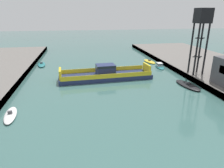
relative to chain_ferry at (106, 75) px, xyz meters
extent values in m
cube|color=navy|center=(0.00, 0.00, -0.58)|extent=(24.31, 7.82, 1.10)
cube|color=yellow|center=(-0.18, 3.19, 0.52)|extent=(23.00, 1.38, 1.10)
cube|color=yellow|center=(0.18, -3.19, 0.52)|extent=(23.00, 1.38, 1.10)
cube|color=navy|center=(0.00, 0.00, 1.32)|extent=(4.99, 3.84, 2.71)
cube|color=black|center=(0.00, 0.00, 2.33)|extent=(5.03, 3.88, 0.60)
cube|color=yellow|center=(11.48, 0.63, 1.07)|extent=(0.75, 4.58, 2.20)
cube|color=yellow|center=(-11.48, -0.63, 1.07)|extent=(0.75, 4.58, 2.20)
ellipsoid|color=white|center=(-18.65, -17.48, -0.87)|extent=(2.80, 6.64, 0.52)
cube|color=#4C4C51|center=(-18.65, -17.48, -0.36)|extent=(0.71, 0.49, 0.50)
ellipsoid|color=black|center=(18.31, -9.14, -0.84)|extent=(3.93, 8.51, 0.58)
cube|color=#4C4C51|center=(18.31, -9.14, -0.30)|extent=(1.05, 0.53, 0.50)
ellipsoid|color=#237075|center=(-18.91, 17.76, -0.84)|extent=(3.32, 7.58, 0.58)
cube|color=#4C4C51|center=(-18.91, 17.76, -0.30)|extent=(0.86, 0.51, 0.50)
ellipsoid|color=#237075|center=(18.65, 8.42, -0.95)|extent=(3.02, 6.81, 0.36)
cube|color=silver|center=(18.71, 8.92, -0.27)|extent=(1.84, 2.48, 1.01)
cube|color=black|center=(18.71, 8.92, -0.14)|extent=(1.89, 2.55, 0.30)
ellipsoid|color=yellow|center=(17.99, 15.93, -0.89)|extent=(3.43, 7.27, 0.49)
cube|color=#4C4C51|center=(17.99, 15.93, -0.40)|extent=(0.92, 0.51, 0.50)
cylinder|color=black|center=(22.23, -2.15, 6.52)|extent=(0.44, 0.44, 12.76)
cylinder|color=black|center=(24.78, -2.15, 6.52)|extent=(0.44, 0.44, 12.76)
cylinder|color=black|center=(22.23, -4.70, 6.52)|extent=(0.44, 0.44, 12.76)
cylinder|color=black|center=(24.78, -4.70, 6.52)|extent=(0.44, 0.44, 12.76)
cube|color=black|center=(23.50, -3.43, 4.60)|extent=(2.56, 0.20, 0.20)
cube|color=black|center=(23.50, -3.43, 4.60)|extent=(0.20, 2.56, 0.20)
cube|color=black|center=(23.50, -3.43, 9.32)|extent=(2.56, 0.20, 0.20)
cube|color=black|center=(23.50, -3.43, 9.32)|extent=(0.20, 2.56, 0.20)
cube|color=black|center=(23.50, -3.43, 14.65)|extent=(3.32, 3.32, 3.51)
camera|label=1|loc=(-7.02, -49.60, 15.24)|focal=31.93mm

